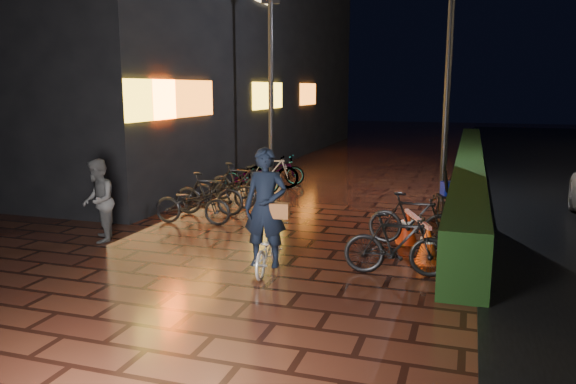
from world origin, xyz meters
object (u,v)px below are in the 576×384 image
(cyclist, at_px, (267,227))
(traffic_barrier, at_px, (417,235))
(bystander_person, at_px, (98,201))
(cart_assembly, at_px, (451,190))

(cyclist, height_order, traffic_barrier, cyclist)
(cyclist, bearing_deg, traffic_barrier, 40.51)
(bystander_person, height_order, traffic_barrier, bystander_person)
(bystander_person, relative_size, cart_assembly, 1.49)
(bystander_person, bearing_deg, traffic_barrier, 69.98)
(traffic_barrier, height_order, cart_assembly, cart_assembly)
(bystander_person, bearing_deg, cyclist, 47.89)
(bystander_person, relative_size, traffic_barrier, 1.00)
(cyclist, xyz_separation_m, cart_assembly, (2.57, 5.27, -0.19))
(bystander_person, distance_m, cart_assembly, 7.69)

